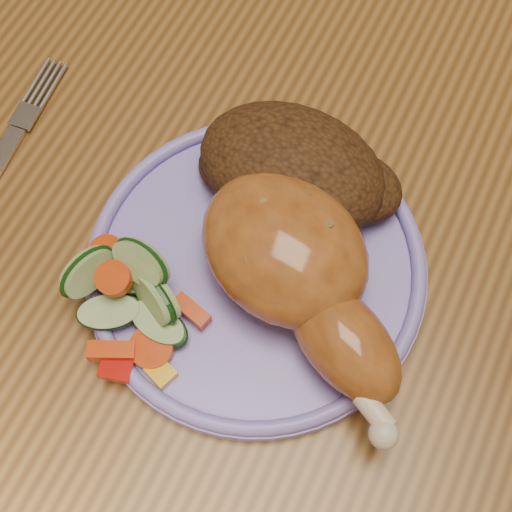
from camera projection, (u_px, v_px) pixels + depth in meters
name	position (u px, v px, depth m)	size (l,w,h in m)	color
ground	(302.00, 404.00, 1.20)	(4.00, 4.00, 0.00)	#53361C
dining_table	(350.00, 236.00, 0.59)	(0.90, 1.40, 0.75)	brown
plate	(256.00, 268.00, 0.48)	(0.23, 0.23, 0.01)	#8474D9
plate_rim	(256.00, 262.00, 0.47)	(0.23, 0.23, 0.01)	#8474D9
chicken_leg	(299.00, 270.00, 0.45)	(0.18, 0.15, 0.06)	#A45B22
rice_pilaf	(296.00, 171.00, 0.48)	(0.14, 0.10, 0.06)	#3E240F
vegetable_pile	(130.00, 296.00, 0.45)	(0.10, 0.09, 0.05)	#A50A05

